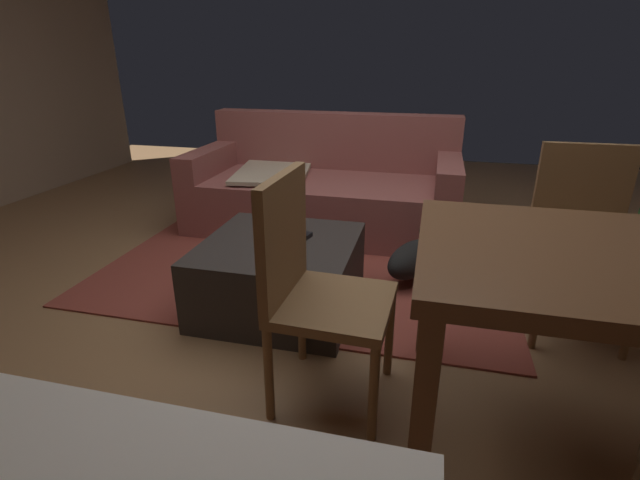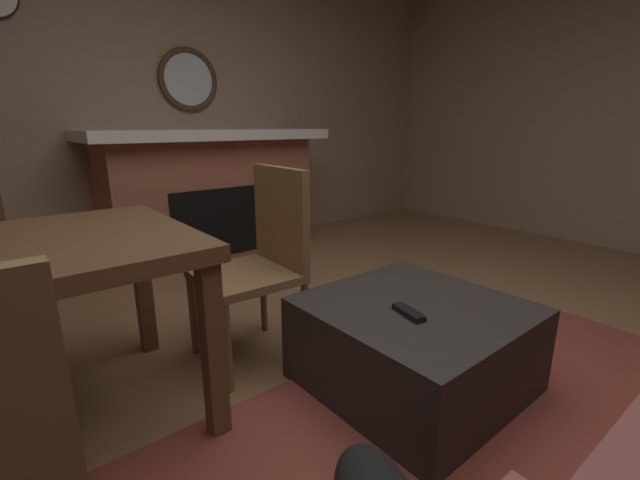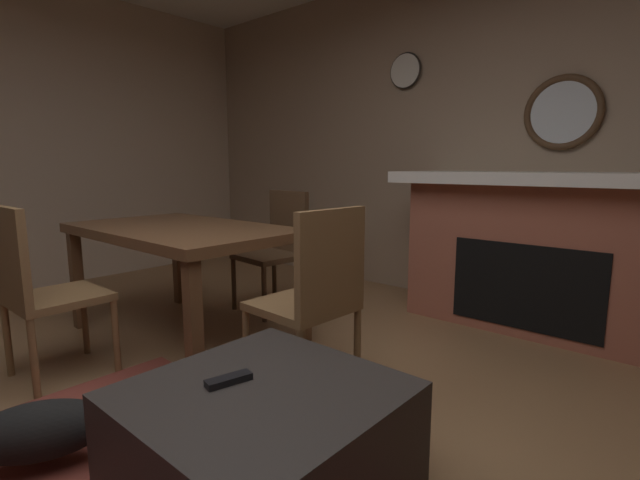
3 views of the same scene
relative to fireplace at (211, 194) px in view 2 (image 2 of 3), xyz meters
The scene contains 8 objects.
floor 2.57m from the fireplace, 80.14° to the left, with size 8.27×8.27×0.00m, color olive.
wall_back_fireplace_side 1.01m from the fireplace, 41.19° to the right, with size 7.29×0.12×2.75m, color #9E846B.
area_rug 3.06m from the fireplace, 86.43° to the left, with size 2.60×2.00×0.01m, color brown.
fireplace is the anchor object (origin of this frame).
round_wall_mirror 0.99m from the fireplace, 90.00° to the right, with size 0.52×0.05×0.52m.
ottoman_coffee_table 2.39m from the fireplace, 85.46° to the left, with size 0.82×0.83×0.39m, color #2D2826.
tv_remote 2.44m from the fireplace, 82.90° to the left, with size 0.05×0.16×0.02m, color black.
dining_chair_west 1.79m from the fireplace, 72.48° to the left, with size 0.46×0.46×0.93m.
Camera 2 is at (1.11, 0.90, 1.12)m, focal length 23.51 mm.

